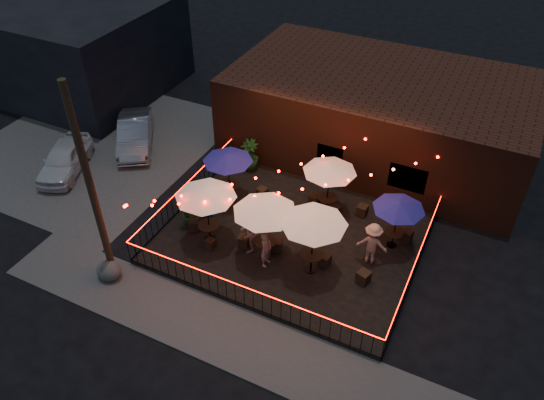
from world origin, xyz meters
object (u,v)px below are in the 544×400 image
Objects in this scene: cafe_table_3 at (330,169)px; cafe_table_5 at (399,206)px; cafe_table_2 at (265,209)px; utility_pole at (91,189)px; cafe_table_0 at (206,193)px; cafe_table_1 at (228,158)px; boulder at (109,271)px; cooler at (207,208)px; cafe_table_4 at (314,220)px.

cafe_table_5 is (3.13, -0.81, -0.22)m from cafe_table_3.
cafe_table_2 reaches higher than cafe_table_5.
utility_pole is at bearing -131.96° from cafe_table_3.
cafe_table_5 is (9.20, 5.94, -1.82)m from utility_pole.
cafe_table_1 is (-0.60, 2.69, -0.23)m from cafe_table_0.
cafe_table_0 is at bearing -176.52° from cafe_table_2.
cafe_table_3 is (1.14, 3.59, -0.17)m from cafe_table_2.
cafe_table_0 is at bearing 50.18° from utility_pole.
cafe_table_3 reaches higher than cafe_table_5.
utility_pole is 8.56× the size of boulder.
utility_pole reaches higher than cafe_table_5.
boulder is at bearing -122.02° from cooler.
cafe_table_0 is 1.38× the size of cafe_table_5.
cafe_table_1 is 7.29m from cafe_table_5.
boulder is at bearing -68.96° from utility_pole.
cafe_table_0 is at bearing -176.35° from cafe_table_4.
cafe_table_4 is 7.93m from boulder.
utility_pole is 7.69m from cafe_table_4.
boulder is (-4.82, -3.46, -2.22)m from cafe_table_2.
boulder is at bearing -145.53° from cafe_table_5.
utility_pole is 2.60× the size of cafe_table_0.
utility_pole is at bearing 111.04° from boulder.
cafe_table_3 is 0.82× the size of cafe_table_4.
cafe_table_2 reaches higher than cafe_table_0.
utility_pole is at bearing -124.57° from cooler.
cafe_table_5 is at bearing -0.92° from cooler.
cafe_table_2 is 3.00× the size of boulder.
cafe_table_1 is 3.63× the size of cooler.
boulder is at bearing -130.20° from cafe_table_3.
utility_pole is 3.06× the size of cafe_table_3.
cafe_table_3 reaches higher than cafe_table_1.
cafe_table_4 is at bearing 3.65° from cafe_table_0.
cafe_table_0 is 4.31m from cafe_table_4.
cafe_table_1 is 1.08× the size of cafe_table_3.
cafe_table_4 is at bearing -132.01° from cafe_table_5.
cooler is (-5.17, 0.97, -2.08)m from cafe_table_4.
utility_pole is 6.25m from cafe_table_1.
cafe_table_3 is 1.17× the size of cafe_table_5.
cafe_table_1 is 1.01× the size of cafe_table_2.
cafe_table_5 reaches higher than boulder.
cafe_table_2 is 1.88m from cafe_table_4.
cafe_table_4 is 3.60m from cafe_table_5.
cafe_table_0 is at bearing -77.43° from cafe_table_1.
cafe_table_4 reaches higher than cafe_table_2.
cafe_table_3 is 3.36× the size of cooler.
cafe_table_1 is 6.56m from boulder.
cafe_table_1 is at bearing 71.46° from utility_pole.
cafe_table_0 is (2.51, 3.01, -1.45)m from utility_pole.
utility_pole reaches higher than boulder.
cafe_table_5 is (7.29, 0.24, -0.14)m from cafe_table_1.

